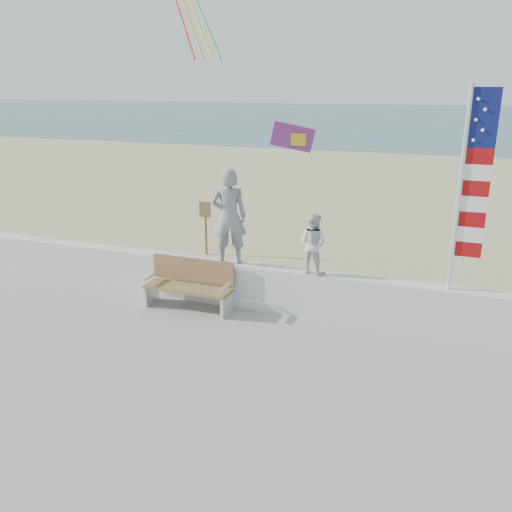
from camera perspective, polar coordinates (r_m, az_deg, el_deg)
The scene contains 9 objects.
ground at distance 9.60m, azimuth -4.95°, elevation -10.70°, with size 220.00×220.00×0.00m, color #315063.
sand at distance 17.58m, azimuth 7.59°, elevation 2.78°, with size 90.00×40.00×0.08m, color tan.
seawall at distance 11.00m, azimuth -0.61°, elevation -3.16°, with size 30.00×0.35×0.90m, color silver.
adult at distance 10.74m, azimuth -2.86°, elevation 4.16°, with size 0.70×0.46×1.91m, color gray.
child at distance 10.30m, azimuth 6.01°, elevation 1.34°, with size 0.57×0.44×1.17m, color silver.
bench at distance 11.03m, azimuth -7.00°, elevation -2.91°, with size 1.80×0.57×1.00m.
flag at distance 9.72m, azimuth 21.49°, elevation 7.24°, with size 0.50×0.08×3.50m.
parafoil_kite at distance 12.69m, azimuth 3.92°, elevation 12.39°, with size 1.07×0.66×0.72m.
sign at distance 14.63m, azimuth -5.34°, elevation 3.43°, with size 0.32×0.07×1.46m.
Camera 1 is at (3.68, -7.58, 4.59)m, focal length 38.00 mm.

